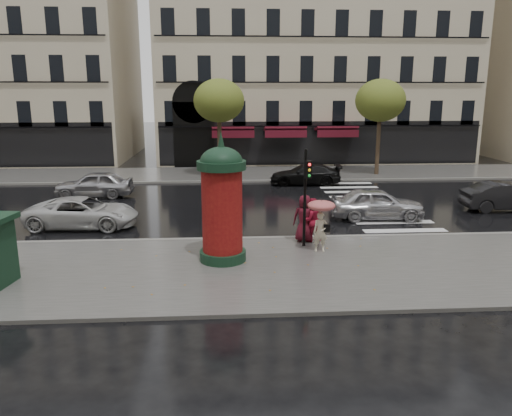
{
  "coord_description": "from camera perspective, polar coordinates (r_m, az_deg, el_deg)",
  "views": [
    {
      "loc": [
        -1.72,
        -16.14,
        5.88
      ],
      "look_at": [
        -0.58,
        1.5,
        1.69
      ],
      "focal_mm": 35.0,
      "sensor_mm": 36.0,
      "label": 1
    }
  ],
  "objects": [
    {
      "name": "car_far_silver",
      "position": [
        29.46,
        -18.01,
        2.6
      ],
      "size": [
        4.29,
        1.74,
        1.46
      ],
      "primitive_type": "imported",
      "rotation": [
        0.0,
        0.0,
        -1.57
      ],
      "color": "#A7A6AB",
      "rests_on": "ground"
    },
    {
      "name": "far_kerb",
      "position": [
        32.71,
        -0.63,
        3.09
      ],
      "size": [
        90.0,
        0.25,
        0.14
      ],
      "primitive_type": "cube",
      "color": "slate",
      "rests_on": "ground"
    },
    {
      "name": "near_sidewalk",
      "position": [
        16.78,
        2.44,
        -6.98
      ],
      "size": [
        90.0,
        7.0,
        0.12
      ],
      "primitive_type": "cube",
      "color": "#474744",
      "rests_on": "ground"
    },
    {
      "name": "car_black",
      "position": [
        32.0,
        5.66,
        3.85
      ],
      "size": [
        4.58,
        2.12,
        1.3
      ],
      "primitive_type": "imported",
      "rotation": [
        0.0,
        0.0,
        -1.64
      ],
      "color": "black",
      "rests_on": "ground"
    },
    {
      "name": "tree_far_left",
      "position": [
        34.15,
        -4.26,
        12.09
      ],
      "size": [
        3.4,
        3.4,
        6.64
      ],
      "color": "#38281C",
      "rests_on": "ground"
    },
    {
      "name": "car_darkgrey",
      "position": [
        27.8,
        26.71,
        1.16
      ],
      "size": [
        4.36,
        1.72,
        1.41
      ],
      "primitive_type": "imported",
      "rotation": [
        0.0,
        0.0,
        1.52
      ],
      "color": "black",
      "rests_on": "ground"
    },
    {
      "name": "woman_red",
      "position": [
        19.47,
        6.33,
        -1.34
      ],
      "size": [
        0.98,
        0.86,
        1.71
      ],
      "primitive_type": "imported",
      "rotation": [
        0.0,
        0.0,
        3.43
      ],
      "color": "maroon",
      "rests_on": "near_sidewalk"
    },
    {
      "name": "car_silver",
      "position": [
        23.89,
        13.64,
        0.5
      ],
      "size": [
        4.42,
        2.02,
        1.47
      ],
      "primitive_type": "imported",
      "rotation": [
        0.0,
        0.0,
        1.5
      ],
      "color": "#BBBAC0",
      "rests_on": "ground"
    },
    {
      "name": "traffic_light",
      "position": [
        18.47,
        5.74,
        2.24
      ],
      "size": [
        0.27,
        0.36,
        3.68
      ],
      "color": "black",
      "rests_on": "near_sidewalk"
    },
    {
      "name": "bldg_far_corner",
      "position": [
        47.1,
        6.12,
        19.87
      ],
      "size": [
        26.0,
        14.0,
        22.9
      ],
      "color": "#B7A88C",
      "rests_on": "ground"
    },
    {
      "name": "tree_far_right",
      "position": [
        35.79,
        14.03,
        11.8
      ],
      "size": [
        3.4,
        3.4,
        6.64
      ],
      "color": "#38281C",
      "rests_on": "ground"
    },
    {
      "name": "near_kerb",
      "position": [
        20.08,
        1.38,
        -3.5
      ],
      "size": [
        90.0,
        0.25,
        0.14
      ],
      "primitive_type": "cube",
      "color": "slate",
      "rests_on": "ground"
    },
    {
      "name": "car_white",
      "position": [
        23.08,
        -19.22,
        -0.49
      ],
      "size": [
        4.91,
        2.49,
        1.33
      ],
      "primitive_type": "imported",
      "rotation": [
        0.0,
        0.0,
        1.51
      ],
      "color": "silver",
      "rests_on": "ground"
    },
    {
      "name": "ground",
      "position": [
        17.27,
        2.26,
        -6.6
      ],
      "size": [
        160.0,
        160.0,
        0.0
      ],
      "primitive_type": "plane",
      "color": "black",
      "rests_on": "ground"
    },
    {
      "name": "morris_column",
      "position": [
        16.92,
        -3.91,
        0.9
      ],
      "size": [
        1.65,
        1.65,
        4.45
      ],
      "color": "#12301E",
      "rests_on": "near_sidewalk"
    },
    {
      "name": "zebra_crossing",
      "position": [
        27.51,
        12.69,
        0.66
      ],
      "size": [
        3.6,
        11.75,
        0.01
      ],
      "primitive_type": "cube",
      "color": "silver",
      "rests_on": "ground"
    },
    {
      "name": "far_sidewalk",
      "position": [
        35.66,
        -0.89,
        3.93
      ],
      "size": [
        90.0,
        6.0,
        0.12
      ],
      "primitive_type": "cube",
      "color": "#474744",
      "rests_on": "ground"
    },
    {
      "name": "woman_umbrella",
      "position": [
        18.18,
        7.44,
        -1.03
      ],
      "size": [
        1.02,
        1.02,
        1.96
      ],
      "color": "beige",
      "rests_on": "near_sidewalk"
    },
    {
      "name": "man_burgundy",
      "position": [
        19.41,
        5.56,
        -1.17
      ],
      "size": [
        1.01,
        0.78,
        1.84
      ],
      "primitive_type": "imported",
      "rotation": [
        0.0,
        0.0,
        2.91
      ],
      "color": "#52101D",
      "rests_on": "near_sidewalk"
    }
  ]
}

